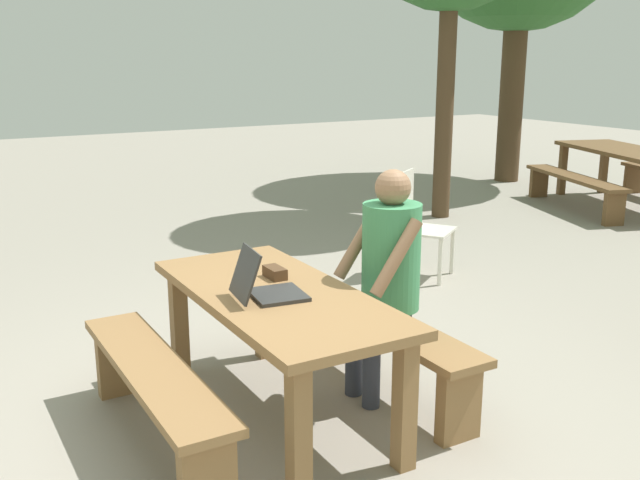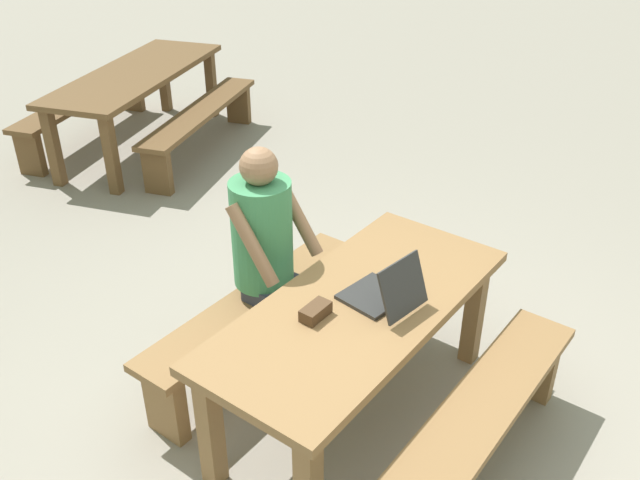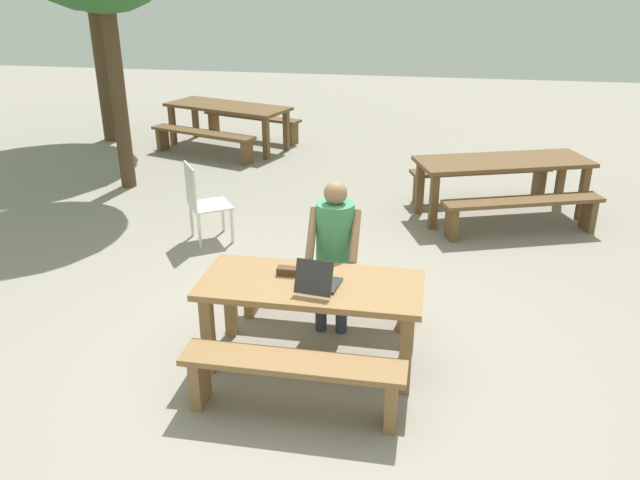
% 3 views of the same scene
% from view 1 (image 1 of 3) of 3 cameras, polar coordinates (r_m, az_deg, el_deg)
% --- Properties ---
extents(ground_plane, '(30.00, 30.00, 0.00)m').
position_cam_1_polar(ground_plane, '(4.08, -3.30, -13.59)').
color(ground_plane, gray).
extents(picnic_table_front, '(1.72, 0.76, 0.71)m').
position_cam_1_polar(picnic_table_front, '(3.84, -3.43, -5.64)').
color(picnic_table_front, olive).
rests_on(picnic_table_front, ground).
extents(bench_near, '(1.58, 0.30, 0.45)m').
position_cam_1_polar(bench_near, '(3.72, -12.89, -11.23)').
color(bench_near, olive).
rests_on(bench_near, ground).
extents(bench_far, '(1.58, 0.30, 0.45)m').
position_cam_1_polar(bench_far, '(4.26, 4.84, -7.49)').
color(bench_far, olive).
rests_on(bench_far, ground).
extents(laptop, '(0.33, 0.38, 0.27)m').
position_cam_1_polar(laptop, '(3.68, -4.36, -3.65)').
color(laptop, '#2D2D2D').
rests_on(laptop, picnic_table_front).
extents(small_pouch, '(0.16, 0.08, 0.06)m').
position_cam_1_polar(small_pouch, '(4.02, -3.57, -2.58)').
color(small_pouch, '#4C331E').
rests_on(small_pouch, picnic_table_front).
extents(person_seated, '(0.44, 0.42, 1.31)m').
position_cam_1_polar(person_seated, '(4.04, 5.25, -2.13)').
color(person_seated, '#333847').
rests_on(person_seated, ground).
extents(plastic_chair, '(0.61, 0.61, 0.93)m').
position_cam_1_polar(plastic_chair, '(6.41, 7.62, 1.40)').
color(plastic_chair, silver).
rests_on(plastic_chair, ground).
extents(picnic_table_rear, '(2.35, 1.49, 0.75)m').
position_cam_1_polar(picnic_table_rear, '(10.01, 23.09, 6.00)').
color(picnic_table_rear, brown).
rests_on(picnic_table_rear, ground).
extents(bench_rear_south, '(1.97, 0.92, 0.44)m').
position_cam_1_polar(bench_rear_south, '(9.67, 19.35, 4.19)').
color(bench_rear_south, brown).
rests_on(bench_rear_south, ground).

